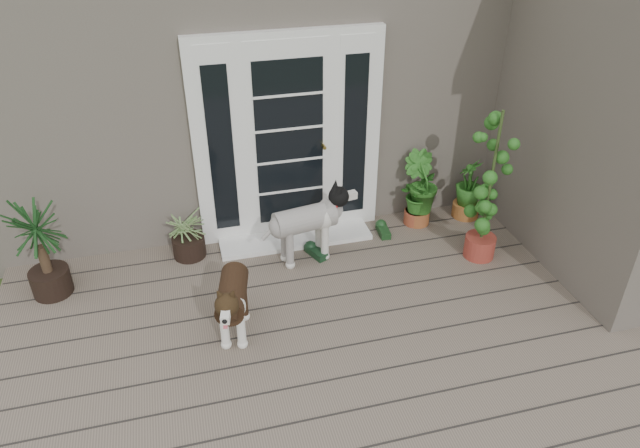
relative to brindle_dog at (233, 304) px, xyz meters
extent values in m
cube|color=#6B5B4C|center=(1.01, -0.73, -0.38)|extent=(6.20, 4.60, 0.12)
cube|color=#665E54|center=(1.01, 3.52, 1.11)|extent=(7.40, 4.00, 3.10)
cube|color=#665E54|center=(3.91, 0.37, 1.11)|extent=(1.60, 2.40, 3.10)
cube|color=white|center=(0.81, 1.47, 0.76)|extent=(1.90, 0.14, 2.15)
cube|color=white|center=(0.81, 1.27, -0.29)|extent=(1.60, 0.40, 0.05)
imported|color=#255618|center=(2.17, 1.27, -0.07)|extent=(0.53, 0.53, 0.49)
imported|color=#27601B|center=(2.20, 1.27, 0.00)|extent=(0.59, 0.59, 0.63)
imported|color=#245217|center=(2.79, 1.27, -0.04)|extent=(0.49, 0.49, 0.55)
camera|label=1|loc=(-0.26, -3.83, 3.15)|focal=32.87mm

